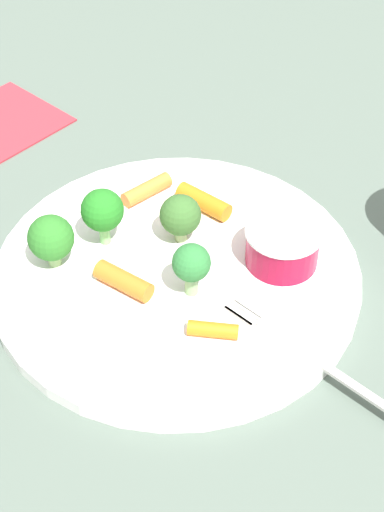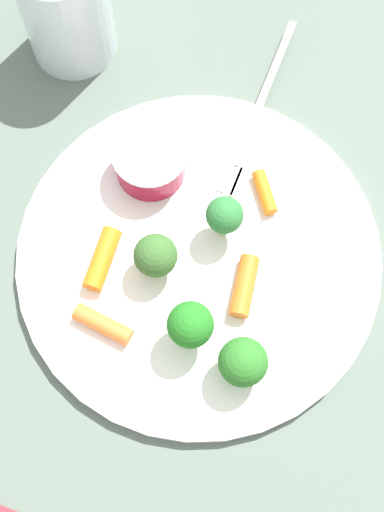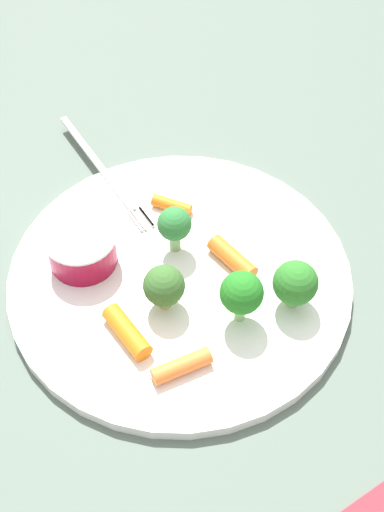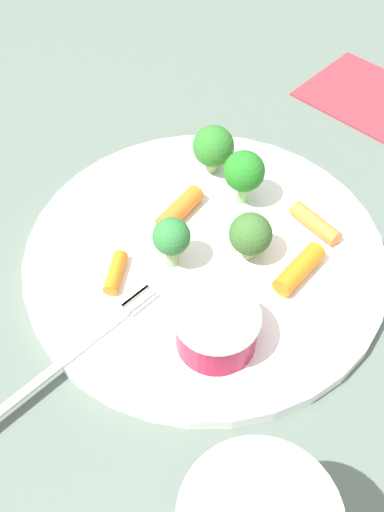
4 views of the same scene
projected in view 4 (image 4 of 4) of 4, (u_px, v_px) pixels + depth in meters
ground_plane at (205, 261)px, 0.52m from camera, size 2.40×2.40×0.00m
plate at (205, 256)px, 0.52m from camera, size 0.30×0.30×0.01m
sauce_cup at (216, 329)px, 0.45m from camera, size 0.06×0.06×0.03m
broccoli_floret_0 at (171, 238)px, 0.48m from camera, size 0.03×0.03×0.05m
broccoli_floret_1 at (213, 147)px, 0.56m from camera, size 0.04×0.04×0.05m
broccoli_floret_2 at (250, 235)px, 0.49m from camera, size 0.04×0.04×0.04m
broccoli_floret_3 at (244, 172)px, 0.53m from camera, size 0.04×0.04×0.05m
carrot_stick_0 at (180, 209)px, 0.54m from camera, size 0.03×0.05×0.02m
carrot_stick_1 at (116, 273)px, 0.49m from camera, size 0.03×0.04×0.01m
carrot_stick_2 at (299, 269)px, 0.49m from camera, size 0.03×0.05×0.02m
carrot_stick_3 at (315, 223)px, 0.53m from camera, size 0.05×0.02×0.01m
fork at (64, 362)px, 0.45m from camera, size 0.03×0.19×0.00m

